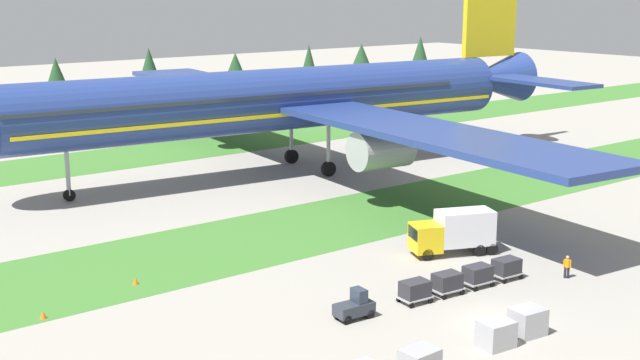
{
  "coord_description": "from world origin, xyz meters",
  "views": [
    {
      "loc": [
        -39.34,
        -31.98,
        20.99
      ],
      "look_at": [
        5.54,
        25.78,
        4.0
      ],
      "focal_mm": 46.53,
      "sensor_mm": 36.0,
      "label": 1
    }
  ],
  "objects_px": {
    "uld_container_2": "(528,322)",
    "cargo_dolly_second": "(447,282)",
    "cargo_dolly_lead": "(415,290)",
    "uld_container_3": "(496,334)",
    "baggage_tug": "(355,306)",
    "taxiway_marker_2": "(136,281)",
    "airliner": "(292,98)",
    "ground_crew_marshaller": "(567,266)",
    "cargo_dolly_third": "(478,274)",
    "catering_truck": "(454,231)",
    "taxiway_marker_0": "(43,315)",
    "cargo_dolly_fourth": "(506,267)",
    "taxiway_marker_1": "(410,230)"
  },
  "relations": [
    {
      "from": "baggage_tug",
      "to": "taxiway_marker_2",
      "type": "height_order",
      "value": "baggage_tug"
    },
    {
      "from": "cargo_dolly_lead",
      "to": "taxiway_marker_0",
      "type": "height_order",
      "value": "cargo_dolly_lead"
    },
    {
      "from": "baggage_tug",
      "to": "catering_truck",
      "type": "distance_m",
      "value": 15.9
    },
    {
      "from": "catering_truck",
      "to": "cargo_dolly_second",
      "type": "bearing_deg",
      "value": 153.5
    },
    {
      "from": "uld_container_2",
      "to": "ground_crew_marshaller",
      "type": "bearing_deg",
      "value": 24.34
    },
    {
      "from": "catering_truck",
      "to": "taxiway_marker_0",
      "type": "relative_size",
      "value": 13.95
    },
    {
      "from": "cargo_dolly_second",
      "to": "cargo_dolly_lead",
      "type": "bearing_deg",
      "value": 90.0
    },
    {
      "from": "cargo_dolly_lead",
      "to": "baggage_tug",
      "type": "bearing_deg",
      "value": 90.0
    },
    {
      "from": "airliner",
      "to": "uld_container_2",
      "type": "xyz_separation_m",
      "value": [
        -16.03,
        -46.82,
        -7.78
      ]
    },
    {
      "from": "cargo_dolly_third",
      "to": "uld_container_3",
      "type": "height_order",
      "value": "uld_container_3"
    },
    {
      "from": "taxiway_marker_1",
      "to": "taxiway_marker_2",
      "type": "distance_m",
      "value": 24.83
    },
    {
      "from": "cargo_dolly_third",
      "to": "baggage_tug",
      "type": "bearing_deg",
      "value": 90.0
    },
    {
      "from": "uld_container_2",
      "to": "taxiway_marker_2",
      "type": "bearing_deg",
      "value": 123.32
    },
    {
      "from": "baggage_tug",
      "to": "cargo_dolly_lead",
      "type": "relative_size",
      "value": 1.17
    },
    {
      "from": "cargo_dolly_lead",
      "to": "uld_container_3",
      "type": "relative_size",
      "value": 1.16
    },
    {
      "from": "uld_container_2",
      "to": "cargo_dolly_fourth",
      "type": "bearing_deg",
      "value": 47.03
    },
    {
      "from": "uld_container_2",
      "to": "uld_container_3",
      "type": "bearing_deg",
      "value": 179.55
    },
    {
      "from": "catering_truck",
      "to": "taxiway_marker_2",
      "type": "bearing_deg",
      "value": 91.48
    },
    {
      "from": "airliner",
      "to": "taxiway_marker_2",
      "type": "distance_m",
      "value": 40.09
    },
    {
      "from": "airliner",
      "to": "taxiway_marker_1",
      "type": "relative_size",
      "value": 152.27
    },
    {
      "from": "taxiway_marker_2",
      "to": "catering_truck",
      "type": "bearing_deg",
      "value": -21.6
    },
    {
      "from": "uld_container_3",
      "to": "baggage_tug",
      "type": "bearing_deg",
      "value": 114.11
    },
    {
      "from": "cargo_dolly_third",
      "to": "uld_container_3",
      "type": "relative_size",
      "value": 1.16
    },
    {
      "from": "cargo_dolly_lead",
      "to": "cargo_dolly_third",
      "type": "xyz_separation_m",
      "value": [
        5.78,
        -0.48,
        0.0
      ]
    },
    {
      "from": "baggage_tug",
      "to": "taxiway_marker_1",
      "type": "bearing_deg",
      "value": -49.42
    },
    {
      "from": "cargo_dolly_second",
      "to": "uld_container_3",
      "type": "bearing_deg",
      "value": 157.43
    },
    {
      "from": "uld_container_2",
      "to": "cargo_dolly_second",
      "type": "bearing_deg",
      "value": 81.74
    },
    {
      "from": "airliner",
      "to": "uld_container_3",
      "type": "xyz_separation_m",
      "value": [
        -18.95,
        -46.8,
        -7.82
      ]
    },
    {
      "from": "cargo_dolly_fourth",
      "to": "taxiway_marker_0",
      "type": "xyz_separation_m",
      "value": [
        -29.73,
        13.57,
        -0.66
      ]
    },
    {
      "from": "ground_crew_marshaller",
      "to": "taxiway_marker_1",
      "type": "height_order",
      "value": "ground_crew_marshaller"
    },
    {
      "from": "baggage_tug",
      "to": "cargo_dolly_fourth",
      "type": "distance_m",
      "value": 13.73
    },
    {
      "from": "ground_crew_marshaller",
      "to": "taxiway_marker_1",
      "type": "xyz_separation_m",
      "value": [
        -1.18,
        15.46,
        -0.65
      ]
    },
    {
      "from": "airliner",
      "to": "ground_crew_marshaller",
      "type": "bearing_deg",
      "value": 178.6
    },
    {
      "from": "airliner",
      "to": "ground_crew_marshaller",
      "type": "height_order",
      "value": "airliner"
    },
    {
      "from": "cargo_dolly_third",
      "to": "uld_container_2",
      "type": "height_order",
      "value": "uld_container_2"
    },
    {
      "from": "catering_truck",
      "to": "taxiway_marker_2",
      "type": "distance_m",
      "value": 25.24
    },
    {
      "from": "baggage_tug",
      "to": "uld_container_3",
      "type": "xyz_separation_m",
      "value": [
        3.82,
        -8.55,
        0.0
      ]
    },
    {
      "from": "taxiway_marker_1",
      "to": "taxiway_marker_2",
      "type": "height_order",
      "value": "taxiway_marker_1"
    },
    {
      "from": "cargo_dolly_second",
      "to": "ground_crew_marshaller",
      "type": "distance_m",
      "value": 9.95
    },
    {
      "from": "cargo_dolly_second",
      "to": "uld_container_2",
      "type": "relative_size",
      "value": 1.16
    },
    {
      "from": "airliner",
      "to": "uld_container_3",
      "type": "distance_m",
      "value": 51.1
    },
    {
      "from": "cargo_dolly_third",
      "to": "catering_truck",
      "type": "bearing_deg",
      "value": -28.91
    },
    {
      "from": "catering_truck",
      "to": "taxiway_marker_1",
      "type": "bearing_deg",
      "value": 12.02
    },
    {
      "from": "cargo_dolly_third",
      "to": "cargo_dolly_fourth",
      "type": "distance_m",
      "value": 2.9
    },
    {
      "from": "uld_container_3",
      "to": "taxiway_marker_1",
      "type": "height_order",
      "value": "uld_container_3"
    },
    {
      "from": "cargo_dolly_third",
      "to": "uld_container_2",
      "type": "relative_size",
      "value": 1.16
    },
    {
      "from": "baggage_tug",
      "to": "cargo_dolly_fourth",
      "type": "relative_size",
      "value": 1.17
    },
    {
      "from": "uld_container_3",
      "to": "taxiway_marker_2",
      "type": "distance_m",
      "value": 26.23
    },
    {
      "from": "uld_container_3",
      "to": "taxiway_marker_2",
      "type": "relative_size",
      "value": 3.83
    },
    {
      "from": "catering_truck",
      "to": "taxiway_marker_1",
      "type": "relative_size",
      "value": 12.53
    }
  ]
}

